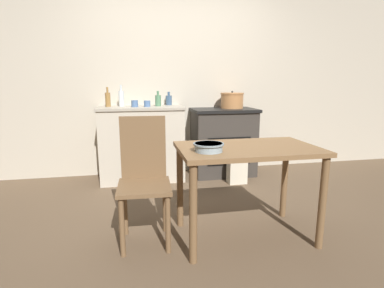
{
  "coord_description": "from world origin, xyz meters",
  "views": [
    {
      "loc": [
        -0.6,
        -2.58,
        1.24
      ],
      "look_at": [
        0.0,
        0.42,
        0.62
      ],
      "focal_mm": 28.0,
      "sensor_mm": 36.0,
      "label": 1
    }
  ],
  "objects_px": {
    "chair": "(144,176)",
    "cup_center_right": "(135,104)",
    "mixing_bowl_large": "(209,147)",
    "bottle_center_left": "(121,98)",
    "bottle_left": "(169,100)",
    "cup_center": "(147,104)",
    "bottle_mid_left": "(158,100)",
    "flour_sack": "(237,170)",
    "work_table": "(247,161)",
    "bottle_far_left": "(108,99)",
    "stove": "(223,142)",
    "stock_pot": "(232,100)"
  },
  "relations": [
    {
      "from": "bottle_left",
      "to": "bottle_mid_left",
      "type": "height_order",
      "value": "bottle_mid_left"
    },
    {
      "from": "stove",
      "to": "bottle_left",
      "type": "height_order",
      "value": "bottle_left"
    },
    {
      "from": "bottle_center_left",
      "to": "chair",
      "type": "bearing_deg",
      "value": -83.22
    },
    {
      "from": "stock_pot",
      "to": "cup_center",
      "type": "xyz_separation_m",
      "value": [
        -1.15,
        -0.09,
        -0.02
      ]
    },
    {
      "from": "mixing_bowl_large",
      "to": "bottle_far_left",
      "type": "xyz_separation_m",
      "value": [
        -0.82,
        1.87,
        0.25
      ]
    },
    {
      "from": "work_table",
      "to": "mixing_bowl_large",
      "type": "height_order",
      "value": "mixing_bowl_large"
    },
    {
      "from": "work_table",
      "to": "bottle_left",
      "type": "xyz_separation_m",
      "value": [
        -0.38,
        1.9,
        0.38
      ]
    },
    {
      "from": "stock_pot",
      "to": "mixing_bowl_large",
      "type": "distance_m",
      "value": 2.03
    },
    {
      "from": "bottle_far_left",
      "to": "bottle_center_left",
      "type": "distance_m",
      "value": 0.17
    },
    {
      "from": "bottle_left",
      "to": "mixing_bowl_large",
      "type": "bearing_deg",
      "value": -88.86
    },
    {
      "from": "flour_sack",
      "to": "mixing_bowl_large",
      "type": "xyz_separation_m",
      "value": [
        -0.73,
        -1.39,
        0.63
      ]
    },
    {
      "from": "work_table",
      "to": "flour_sack",
      "type": "bearing_deg",
      "value": 73.06
    },
    {
      "from": "stock_pot",
      "to": "cup_center",
      "type": "distance_m",
      "value": 1.15
    },
    {
      "from": "mixing_bowl_large",
      "to": "bottle_center_left",
      "type": "relative_size",
      "value": 0.82
    },
    {
      "from": "bottle_center_left",
      "to": "cup_center_right",
      "type": "height_order",
      "value": "bottle_center_left"
    },
    {
      "from": "flour_sack",
      "to": "bottle_mid_left",
      "type": "height_order",
      "value": "bottle_mid_left"
    },
    {
      "from": "cup_center",
      "to": "cup_center_right",
      "type": "height_order",
      "value": "cup_center_right"
    },
    {
      "from": "stove",
      "to": "cup_center",
      "type": "height_order",
      "value": "cup_center"
    },
    {
      "from": "chair",
      "to": "stock_pot",
      "type": "distance_m",
      "value": 2.12
    },
    {
      "from": "chair",
      "to": "bottle_mid_left",
      "type": "height_order",
      "value": "bottle_mid_left"
    },
    {
      "from": "chair",
      "to": "bottle_mid_left",
      "type": "relative_size",
      "value": 5.1
    },
    {
      "from": "bottle_center_left",
      "to": "cup_center",
      "type": "height_order",
      "value": "bottle_center_left"
    },
    {
      "from": "mixing_bowl_large",
      "to": "bottle_center_left",
      "type": "height_order",
      "value": "bottle_center_left"
    },
    {
      "from": "bottle_far_left",
      "to": "flour_sack",
      "type": "bearing_deg",
      "value": -16.97
    },
    {
      "from": "cup_center_right",
      "to": "flour_sack",
      "type": "bearing_deg",
      "value": -16.9
    },
    {
      "from": "bottle_mid_left",
      "to": "bottle_left",
      "type": "bearing_deg",
      "value": 44.25
    },
    {
      "from": "flour_sack",
      "to": "bottle_center_left",
      "type": "relative_size",
      "value": 1.22
    },
    {
      "from": "work_table",
      "to": "cup_center_right",
      "type": "bearing_deg",
      "value": 116.77
    },
    {
      "from": "work_table",
      "to": "mixing_bowl_large",
      "type": "relative_size",
      "value": 4.85
    },
    {
      "from": "flour_sack",
      "to": "chair",
      "type": "bearing_deg",
      "value": -135.76
    },
    {
      "from": "flour_sack",
      "to": "cup_center",
      "type": "xyz_separation_m",
      "value": [
        -1.08,
        0.38,
        0.82
      ]
    },
    {
      "from": "stock_pot",
      "to": "cup_center",
      "type": "height_order",
      "value": "stock_pot"
    },
    {
      "from": "work_table",
      "to": "bottle_mid_left",
      "type": "height_order",
      "value": "bottle_mid_left"
    },
    {
      "from": "stock_pot",
      "to": "bottle_left",
      "type": "bearing_deg",
      "value": 170.02
    },
    {
      "from": "cup_center",
      "to": "cup_center_right",
      "type": "bearing_deg",
      "value": -178.95
    },
    {
      "from": "mixing_bowl_large",
      "to": "bottle_left",
      "type": "height_order",
      "value": "bottle_left"
    },
    {
      "from": "chair",
      "to": "cup_center_right",
      "type": "height_order",
      "value": "cup_center_right"
    },
    {
      "from": "bottle_far_left",
      "to": "bottle_center_left",
      "type": "xyz_separation_m",
      "value": [
        0.16,
        0.04,
        0.01
      ]
    },
    {
      "from": "stove",
      "to": "bottle_left",
      "type": "distance_m",
      "value": 0.93
    },
    {
      "from": "mixing_bowl_large",
      "to": "bottle_mid_left",
      "type": "height_order",
      "value": "bottle_mid_left"
    },
    {
      "from": "work_table",
      "to": "bottle_center_left",
      "type": "relative_size",
      "value": 3.98
    },
    {
      "from": "stove",
      "to": "work_table",
      "type": "height_order",
      "value": "stove"
    },
    {
      "from": "bottle_far_left",
      "to": "bottle_center_left",
      "type": "bearing_deg",
      "value": 13.62
    },
    {
      "from": "stove",
      "to": "stock_pot",
      "type": "relative_size",
      "value": 2.88
    },
    {
      "from": "flour_sack",
      "to": "bottle_center_left",
      "type": "xyz_separation_m",
      "value": [
        -1.39,
        0.52,
        0.89
      ]
    },
    {
      "from": "stove",
      "to": "work_table",
      "type": "distance_m",
      "value": 1.75
    },
    {
      "from": "bottle_mid_left",
      "to": "cup_center",
      "type": "xyz_separation_m",
      "value": [
        -0.15,
        -0.08,
        -0.04
      ]
    },
    {
      "from": "cup_center",
      "to": "work_table",
      "type": "bearing_deg",
      "value": -67.62
    },
    {
      "from": "bottle_left",
      "to": "cup_center",
      "type": "xyz_separation_m",
      "value": [
        -0.3,
        -0.24,
        -0.03
      ]
    },
    {
      "from": "bottle_far_left",
      "to": "bottle_center_left",
      "type": "relative_size",
      "value": 0.9
    }
  ]
}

